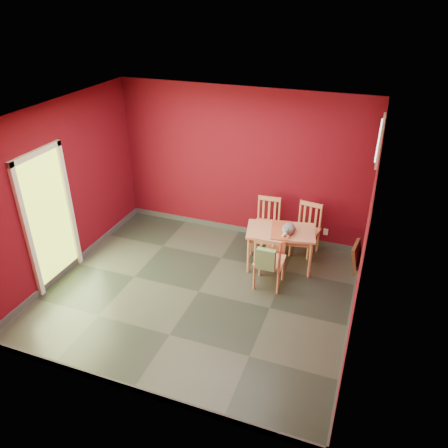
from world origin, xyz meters
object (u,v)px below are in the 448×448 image
(tote_bag, at_px, (266,259))
(picture_frame, at_px, (357,256))
(chair_far_right, at_px, (306,229))
(cat, at_px, (288,227))
(dining_table, at_px, (281,235))
(chair_far_left, at_px, (267,223))
(chair_near, at_px, (269,261))

(tote_bag, distance_m, picture_frame, 1.76)
(chair_far_right, distance_m, cat, 0.69)
(chair_far_right, relative_size, picture_frame, 1.96)
(dining_table, bearing_deg, cat, -15.91)
(chair_far_left, distance_m, picture_frame, 1.60)
(chair_near, height_order, tote_bag, chair_near)
(dining_table, bearing_deg, picture_frame, 16.56)
(chair_far_left, bearing_deg, chair_far_right, 1.61)
(tote_bag, bearing_deg, picture_frame, 44.16)
(chair_far_right, bearing_deg, dining_table, -120.66)
(chair_far_left, bearing_deg, tote_bag, -75.84)
(chair_near, xyz_separation_m, tote_bag, (0.00, -0.22, 0.17))
(tote_bag, bearing_deg, dining_table, 88.66)
(chair_near, xyz_separation_m, cat, (0.15, 0.58, 0.30))
(chair_near, bearing_deg, dining_table, 87.84)
(chair_far_right, bearing_deg, picture_frame, -11.98)
(cat, bearing_deg, chair_near, -109.28)
(chair_far_right, bearing_deg, chair_far_left, -178.39)
(cat, distance_m, picture_frame, 1.28)
(chair_far_left, bearing_deg, picture_frame, -6.11)
(dining_table, distance_m, chair_far_left, 0.65)
(dining_table, relative_size, chair_far_left, 1.30)
(dining_table, xyz_separation_m, chair_far_right, (0.33, 0.55, -0.12))
(chair_far_right, relative_size, cat, 2.30)
(chair_far_left, bearing_deg, dining_table, -55.50)
(tote_bag, bearing_deg, chair_near, 90.96)
(dining_table, distance_m, tote_bag, 0.84)
(chair_far_left, distance_m, cat, 0.81)
(chair_near, height_order, picture_frame, chair_near)
(cat, height_order, picture_frame, cat)
(chair_far_right, xyz_separation_m, picture_frame, (0.89, -0.19, -0.24))
(chair_far_right, height_order, chair_near, chair_near)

